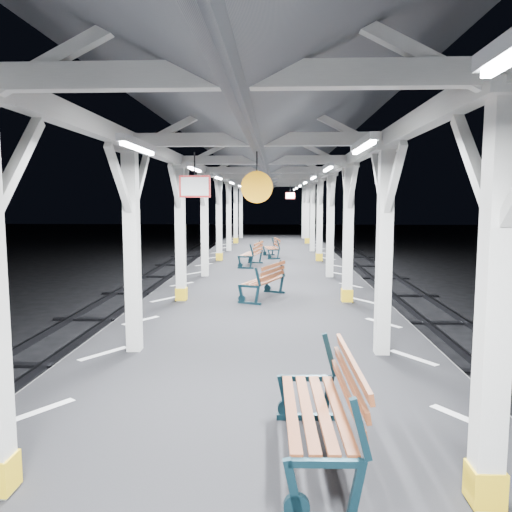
# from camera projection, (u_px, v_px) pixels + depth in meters

# --- Properties ---
(ground) EXTENTS (120.00, 120.00, 0.00)m
(ground) POSITION_uv_depth(u_px,v_px,m) (261.00, 370.00, 10.18)
(ground) COLOR black
(ground) RESTS_ON ground
(platform) EXTENTS (6.00, 50.00, 1.00)m
(platform) POSITION_uv_depth(u_px,v_px,m) (261.00, 346.00, 10.12)
(platform) COLOR black
(platform) RESTS_ON ground
(hazard_stripes_left) EXTENTS (1.00, 48.00, 0.01)m
(hazard_stripes_left) POSITION_uv_depth(u_px,v_px,m) (141.00, 320.00, 10.17)
(hazard_stripes_left) COLOR silver
(hazard_stripes_left) RESTS_ON platform
(hazard_stripes_right) EXTENTS (1.00, 48.00, 0.01)m
(hazard_stripes_right) POSITION_uv_depth(u_px,v_px,m) (383.00, 323.00, 9.96)
(hazard_stripes_right) COLOR silver
(hazard_stripes_right) RESTS_ON platform
(track_left) EXTENTS (2.20, 60.00, 0.16)m
(track_left) POSITION_uv_depth(u_px,v_px,m) (21.00, 363.00, 10.38)
(track_left) COLOR #2D2D33
(track_left) RESTS_ON ground
(track_right) EXTENTS (2.20, 60.00, 0.16)m
(track_right) POSITION_uv_depth(u_px,v_px,m) (511.00, 370.00, 9.96)
(track_right) COLOR #2D2D33
(track_right) RESTS_ON ground
(canopy) EXTENTS (5.40, 49.00, 4.65)m
(canopy) POSITION_uv_depth(u_px,v_px,m) (261.00, 142.00, 9.65)
(canopy) COLOR silver
(canopy) RESTS_ON platform
(bench_near) EXTENTS (0.74, 1.88, 1.01)m
(bench_near) POSITION_uv_depth(u_px,v_px,m) (327.00, 407.00, 4.64)
(bench_near) COLOR #0E262F
(bench_near) RESTS_ON platform
(bench_mid) EXTENTS (1.15, 1.75, 0.89)m
(bench_mid) POSITION_uv_depth(u_px,v_px,m) (266.00, 280.00, 12.39)
(bench_mid) COLOR #0E262F
(bench_mid) RESTS_ON platform
(bench_far) EXTENTS (0.89, 1.74, 0.90)m
(bench_far) POSITION_uv_depth(u_px,v_px,m) (253.00, 253.00, 18.50)
(bench_far) COLOR #0E262F
(bench_far) RESTS_ON platform
(bench_extra) EXTENTS (0.79, 1.55, 0.80)m
(bench_extra) POSITION_uv_depth(u_px,v_px,m) (273.00, 247.00, 21.34)
(bench_extra) COLOR #0E262F
(bench_extra) RESTS_ON platform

